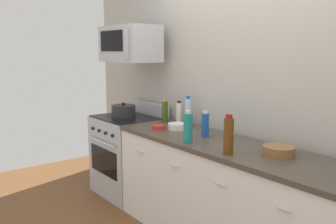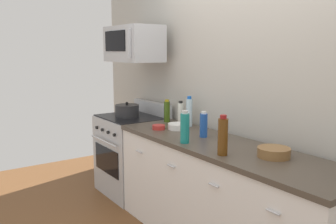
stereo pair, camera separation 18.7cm
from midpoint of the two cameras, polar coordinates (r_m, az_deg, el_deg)
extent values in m
cube|color=#B7B2A8|center=(3.25, 12.48, 3.62)|extent=(5.40, 0.10, 2.70)
cube|color=white|center=(3.18, 6.99, -13.36)|extent=(2.28, 0.62, 0.88)
cube|color=#473D33|center=(3.03, 7.17, -5.32)|extent=(2.31, 0.65, 0.04)
cylinder|color=silver|center=(3.49, -6.08, -6.32)|extent=(0.10, 0.02, 0.02)
cylinder|color=silver|center=(3.07, -0.77, -8.52)|extent=(0.10, 0.02, 0.02)
cylinder|color=silver|center=(2.69, 6.22, -11.28)|extent=(0.10, 0.02, 0.02)
cylinder|color=silver|center=(2.37, 15.50, -14.59)|extent=(0.10, 0.02, 0.02)
cube|color=#B7BABF|center=(4.32, -7.53, -6.85)|extent=(0.76, 0.64, 0.91)
cube|color=black|center=(4.18, -11.39, -7.62)|extent=(0.58, 0.01, 0.30)
cylinder|color=#B7BABF|center=(4.10, -11.89, -4.63)|extent=(0.61, 0.02, 0.02)
cube|color=#B7BABF|center=(4.35, -4.39, 0.54)|extent=(0.76, 0.06, 0.16)
cube|color=black|center=(4.22, -7.67, -0.84)|extent=(0.73, 0.61, 0.01)
cylinder|color=black|center=(4.29, -13.00, -2.54)|extent=(0.04, 0.02, 0.04)
cylinder|color=black|center=(4.16, -12.12, -2.90)|extent=(0.04, 0.02, 0.04)
cylinder|color=black|center=(4.02, -11.17, -3.28)|extent=(0.04, 0.02, 0.04)
cylinder|color=black|center=(3.89, -10.15, -3.69)|extent=(0.04, 0.02, 0.04)
cube|color=#B7BABF|center=(4.17, -7.33, 10.57)|extent=(0.74, 0.40, 0.40)
cube|color=black|center=(4.13, -10.25, 10.95)|extent=(0.48, 0.01, 0.22)
cube|color=#B7BABF|center=(3.80, -7.90, 10.65)|extent=(0.02, 0.04, 0.30)
cylinder|color=#59330F|center=(2.69, 7.55, -3.81)|extent=(0.07, 0.07, 0.27)
cylinder|color=maroon|center=(2.66, 7.62, -0.68)|extent=(0.05, 0.05, 0.03)
cylinder|color=#1E4CA5|center=(3.22, 4.22, -2.07)|extent=(0.07, 0.07, 0.21)
cylinder|color=silver|center=(3.20, 4.25, -0.05)|extent=(0.04, 0.04, 0.02)
cylinder|color=#385114|center=(3.87, -1.87, 0.03)|extent=(0.06, 0.06, 0.22)
cylinder|color=#B29919|center=(3.85, -1.88, 1.81)|extent=(0.04, 0.04, 0.02)
cylinder|color=silver|center=(3.77, 0.34, -0.23)|extent=(0.06, 0.06, 0.22)
cylinder|color=black|center=(3.75, 0.34, 1.59)|extent=(0.04, 0.04, 0.02)
cylinder|color=#197F7A|center=(3.00, 1.39, -2.57)|extent=(0.08, 0.08, 0.25)
cylinder|color=beige|center=(2.97, 1.41, -0.01)|extent=(0.05, 0.05, 0.02)
cylinder|color=silver|center=(3.66, 1.73, -0.08)|extent=(0.06, 0.06, 0.28)
cylinder|color=blue|center=(3.64, 1.74, 2.30)|extent=(0.04, 0.04, 0.03)
cylinder|color=brown|center=(2.76, 15.17, -5.91)|extent=(0.24, 0.24, 0.07)
torus|color=brown|center=(2.75, 15.19, -5.33)|extent=(0.24, 0.24, 0.01)
cylinder|color=brown|center=(2.77, 15.14, -6.51)|extent=(0.13, 0.13, 0.01)
cylinder|color=white|center=(3.53, 0.02, -2.27)|extent=(0.19, 0.19, 0.06)
torus|color=white|center=(3.53, 0.02, -1.90)|extent=(0.19, 0.19, 0.01)
cylinder|color=white|center=(3.54, 0.02, -2.65)|extent=(0.11, 0.11, 0.01)
cylinder|color=#B72D28|center=(3.53, -3.01, -2.42)|extent=(0.13, 0.13, 0.04)
torus|color=#B72D28|center=(3.52, -3.02, -2.14)|extent=(0.13, 0.13, 0.01)
cylinder|color=#B72D28|center=(3.53, -3.01, -2.71)|extent=(0.07, 0.07, 0.01)
cylinder|color=#262628|center=(4.18, -8.28, 0.12)|extent=(0.28, 0.28, 0.14)
sphere|color=black|center=(4.17, -8.31, 1.28)|extent=(0.04, 0.04, 0.04)
camera|label=1|loc=(0.09, -91.54, -0.26)|focal=38.74mm
camera|label=2|loc=(0.09, 88.46, 0.26)|focal=38.74mm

